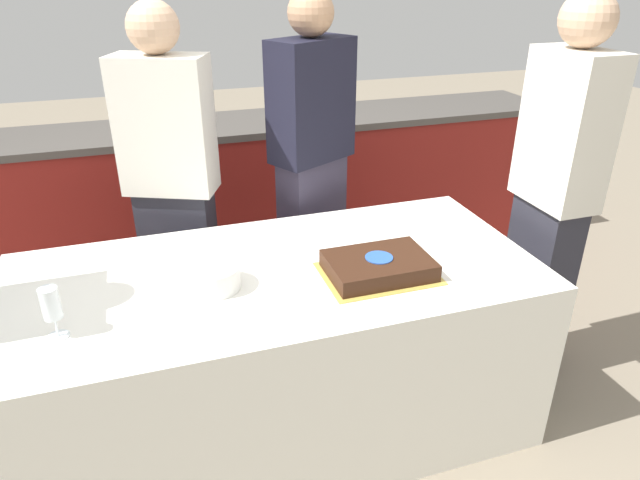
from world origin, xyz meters
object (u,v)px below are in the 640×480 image
at_px(cake, 379,266).
at_px(person_cutting_cake, 312,171).
at_px(plate_stack, 213,277).
at_px(person_seated_right, 553,197).
at_px(wine_glass, 51,305).
at_px(person_standing_back, 173,189).

relative_size(cake, person_cutting_cake, 0.24).
xyz_separation_m(plate_stack, person_seated_right, (1.45, 0.05, 0.10)).
xyz_separation_m(wine_glass, person_cutting_cake, (1.09, 0.87, 0.01)).
bearing_deg(cake, plate_stack, 171.13).
height_order(wine_glass, person_standing_back, person_standing_back).
bearing_deg(person_seated_right, person_standing_back, -114.11).
height_order(plate_stack, wine_glass, wine_glass).
bearing_deg(person_standing_back, person_seated_right, 179.79).
height_order(cake, wine_glass, wine_glass).
relative_size(cake, plate_stack, 2.17).
bearing_deg(wine_glass, plate_stack, 16.04).
distance_m(plate_stack, person_standing_back, 0.74).
height_order(cake, person_cutting_cake, person_cutting_cake).
bearing_deg(person_cutting_cake, person_standing_back, -27.91).
xyz_separation_m(person_cutting_cake, person_seated_right, (0.85, -0.68, 0.02)).
bearing_deg(cake, wine_glass, -177.29).
bearing_deg(person_standing_back, wine_glass, 87.50).
xyz_separation_m(cake, person_cutting_cake, (0.00, 0.82, 0.09)).
bearing_deg(person_standing_back, plate_stack, 119.19).
bearing_deg(person_seated_right, plate_stack, -87.94).
xyz_separation_m(cake, plate_stack, (-0.59, 0.09, 0.01)).
bearing_deg(wine_glass, person_cutting_cake, 38.64).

